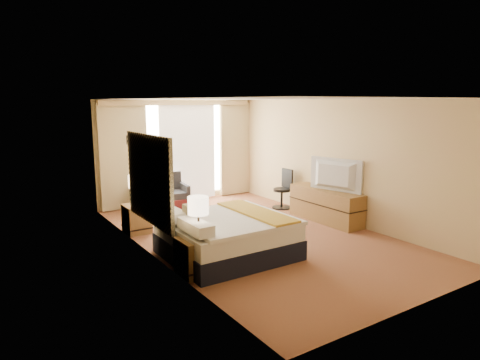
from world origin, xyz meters
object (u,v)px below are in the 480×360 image
nightstand_left (195,257)px  bed (227,236)px  lamp_right (136,182)px  nightstand_right (137,219)px  media_dresser (326,205)px  floor_lamp (132,161)px  television (333,175)px  loveseat (159,197)px  desk_chair (283,191)px  lamp_left (198,207)px

nightstand_left → bed: (0.81, 0.40, 0.07)m
bed → lamp_right: size_ratio=3.21×
nightstand_right → nightstand_left: bearing=-90.0°
media_dresser → lamp_right: size_ratio=2.95×
bed → floor_lamp: floor_lamp is taller
lamp_right → bed: bearing=-68.3°
bed → television: bearing=8.5°
nightstand_right → loveseat: bearing=54.4°
lamp_right → desk_chair: bearing=0.3°
lamp_right → nightstand_right: bearing=88.1°
media_dresser → lamp_left: size_ratio=2.78×
loveseat → lamp_left: 4.36m
nightstand_left → desk_chair: 4.42m
lamp_left → television: television is taller
nightstand_left → loveseat: bearing=74.4°
floor_lamp → desk_chair: 3.64m
lamp_left → lamp_right: bearing=91.1°
loveseat → floor_lamp: bearing=-132.1°
bed → loveseat: bearing=84.9°
nightstand_right → desk_chair: size_ratio=0.58×
media_dresser → television: bearing=-102.5°
media_dresser → loveseat: (-2.56, 3.04, -0.07)m
nightstand_right → lamp_right: size_ratio=0.90×
nightstand_left → desk_chair: (3.67, 2.47, 0.15)m
bed → lamp_right: 2.30m
bed → lamp_left: size_ratio=3.02×
bed → floor_lamp: (-0.55, 2.95, 0.96)m
lamp_left → media_dresser: bearing=16.9°
floor_lamp → lamp_right: size_ratio=3.03×
nightstand_left → media_dresser: media_dresser is taller
lamp_left → bed: bearing=30.9°
lamp_right → television: size_ratio=0.51×
loveseat → lamp_left: (-1.09, -4.15, 0.78)m
television → nightstand_right: bearing=51.0°
bed → lamp_right: (-0.81, 2.04, 0.67)m
media_dresser → floor_lamp: floor_lamp is taller
loveseat → television: television is taller
bed → loveseat: 3.70m
lamp_left → television: bearing=13.7°
nightstand_right → lamp_right: bearing=-91.9°
loveseat → television: (2.51, -3.26, 0.77)m
bed → nightstand_left: bearing=-153.7°
nightstand_left → floor_lamp: 3.51m
desk_chair → nightstand_left: bearing=-147.3°
desk_chair → lamp_left: lamp_left is taller
bed → desk_chair: (2.86, 2.07, 0.08)m
nightstand_right → desk_chair: bearing=-0.5°
nightstand_left → lamp_left: 0.78m
loveseat → bed: bearing=-87.2°
loveseat → television: bearing=-44.5°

